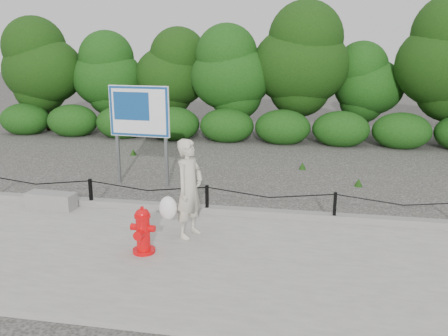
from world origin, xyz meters
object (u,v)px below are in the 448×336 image
(fire_hydrant, at_px, (143,231))
(pedestrian, at_px, (188,190))
(concrete_block, at_px, (51,200))
(advertising_sign, at_px, (139,116))

(fire_hydrant, distance_m, pedestrian, 1.10)
(concrete_block, xyz_separation_m, advertising_sign, (1.18, 2.22, 1.48))
(pedestrian, relative_size, concrete_block, 1.70)
(fire_hydrant, bearing_deg, advertising_sign, 113.95)
(fire_hydrant, relative_size, concrete_block, 0.77)
(pedestrian, bearing_deg, concrete_block, 94.28)
(pedestrian, xyz_separation_m, advertising_sign, (-2.02, 3.13, 0.79))
(pedestrian, height_order, advertising_sign, advertising_sign)
(advertising_sign, bearing_deg, concrete_block, -114.02)
(fire_hydrant, bearing_deg, pedestrian, 59.82)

